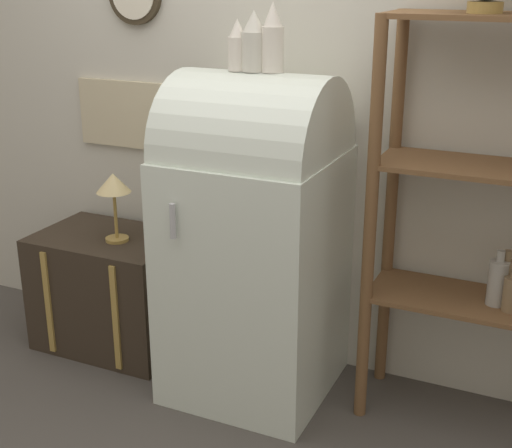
% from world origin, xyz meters
% --- Properties ---
extents(ground_plane, '(12.00, 12.00, 0.00)m').
position_xyz_m(ground_plane, '(0.00, 0.00, 0.00)').
color(ground_plane, '#4C4742').
extents(wall_back, '(7.00, 0.09, 2.70)m').
position_xyz_m(wall_back, '(-0.01, 0.57, 1.35)').
color(wall_back, beige).
rests_on(wall_back, ground_plane).
extents(refrigerator, '(0.67, 0.71, 1.42)m').
position_xyz_m(refrigerator, '(-0.00, 0.21, 0.74)').
color(refrigerator, silver).
rests_on(refrigerator, ground_plane).
extents(suitcase_trunk, '(0.71, 0.50, 0.58)m').
position_xyz_m(suitcase_trunk, '(-0.81, 0.27, 0.29)').
color(suitcase_trunk, '#33281E').
rests_on(suitcase_trunk, ground_plane).
extents(shelf_unit, '(0.73, 0.37, 1.65)m').
position_xyz_m(shelf_unit, '(0.86, 0.34, 0.93)').
color(shelf_unit, brown).
rests_on(shelf_unit, ground_plane).
extents(vase_left, '(0.08, 0.08, 0.20)m').
position_xyz_m(vase_left, '(-0.08, 0.21, 1.51)').
color(vase_left, silver).
rests_on(vase_left, refrigerator).
extents(vase_center, '(0.10, 0.10, 0.23)m').
position_xyz_m(vase_center, '(-0.01, 0.22, 1.53)').
color(vase_center, beige).
rests_on(vase_center, refrigerator).
extents(vase_right, '(0.09, 0.09, 0.27)m').
position_xyz_m(vase_right, '(0.07, 0.23, 1.54)').
color(vase_right, silver).
rests_on(vase_right, refrigerator).
extents(desk_lamp, '(0.16, 0.16, 0.33)m').
position_xyz_m(desk_lamp, '(-0.73, 0.23, 0.84)').
color(desk_lamp, '#AD8942').
rests_on(desk_lamp, suitcase_trunk).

